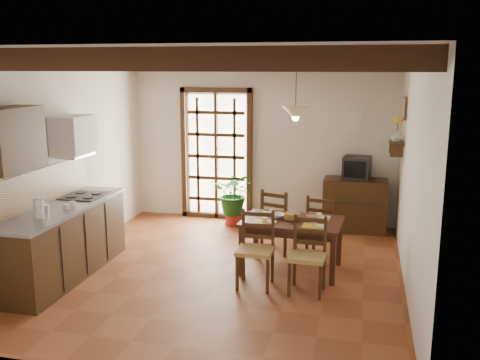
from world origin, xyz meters
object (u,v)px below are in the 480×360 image
(chair_far_left, at_px, (279,232))
(crt_tv, at_px, (357,168))
(chair_far_right, at_px, (323,237))
(sideboard, at_px, (355,205))
(dining_table, at_px, (292,226))
(potted_plant, at_px, (234,192))
(chair_near_right, at_px, (307,270))
(pendant_lamp, at_px, (296,111))
(kitchen_counter, at_px, (64,241))
(chair_near_left, at_px, (255,263))

(chair_far_left, bearing_deg, crt_tv, -111.50)
(chair_far_right, bearing_deg, sideboard, -95.46)
(dining_table, relative_size, potted_plant, 0.69)
(chair_near_right, distance_m, sideboard, 2.67)
(chair_near_right, relative_size, chair_far_left, 0.97)
(chair_near_right, xyz_separation_m, crt_tv, (0.48, 2.62, 0.76))
(dining_table, bearing_deg, pendant_lamp, 93.40)
(dining_table, bearing_deg, potted_plant, 127.22)
(kitchen_counter, xyz_separation_m, potted_plant, (1.56, 2.68, 0.10))
(kitchen_counter, bearing_deg, potted_plant, 59.81)
(chair_near_left, bearing_deg, pendant_lamp, 63.45)
(chair_near_left, xyz_separation_m, crt_tv, (1.11, 2.58, 0.76))
(chair_near_left, xyz_separation_m, pendant_lamp, (0.35, 0.72, 1.79))
(chair_near_left, relative_size, potted_plant, 0.49)
(kitchen_counter, relative_size, potted_plant, 1.18)
(chair_far_left, height_order, sideboard, chair_far_left)
(chair_near_right, distance_m, crt_tv, 2.77)
(chair_far_left, height_order, chair_far_right, chair_far_left)
(chair_near_left, relative_size, chair_far_right, 1.03)
(kitchen_counter, xyz_separation_m, sideboard, (3.54, 2.83, -0.05))
(chair_far_right, xyz_separation_m, sideboard, (0.41, 1.34, 0.15))
(chair_near_left, distance_m, chair_near_right, 0.63)
(chair_far_right, bearing_deg, pendant_lamp, 67.73)
(chair_far_right, relative_size, potted_plant, 0.47)
(kitchen_counter, height_order, crt_tv, kitchen_counter)
(chair_far_right, distance_m, crt_tv, 1.59)
(chair_far_left, xyz_separation_m, crt_tv, (1.04, 1.29, 0.75))
(potted_plant, bearing_deg, chair_near_left, -70.51)
(potted_plant, xyz_separation_m, pendant_lamp, (1.22, -1.72, 1.51))
(potted_plant, bearing_deg, sideboard, 4.07)
(kitchen_counter, distance_m, pendant_lamp, 3.35)
(sideboard, bearing_deg, potted_plant, -174.75)
(kitchen_counter, relative_size, pendant_lamp, 2.66)
(crt_tv, bearing_deg, dining_table, -103.24)
(potted_plant, bearing_deg, chair_far_right, -37.27)
(pendant_lamp, bearing_deg, chair_near_left, -116.08)
(dining_table, distance_m, chair_near_right, 0.78)
(dining_table, height_order, chair_far_left, chair_far_left)
(sideboard, height_order, crt_tv, crt_tv)
(sideboard, bearing_deg, chair_far_right, -105.80)
(chair_near_left, height_order, chair_near_right, chair_near_left)
(chair_near_right, distance_m, chair_far_left, 1.44)
(crt_tv, bearing_deg, chair_near_left, -105.36)
(dining_table, distance_m, crt_tv, 2.15)
(chair_far_right, bearing_deg, crt_tv, -95.53)
(chair_near_right, xyz_separation_m, pendant_lamp, (-0.28, 0.76, 1.79))
(sideboard, height_order, potted_plant, potted_plant)
(chair_near_right, relative_size, pendant_lamp, 1.07)
(pendant_lamp, bearing_deg, chair_far_left, 116.50)
(chair_near_left, bearing_deg, kitchen_counter, -174.88)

